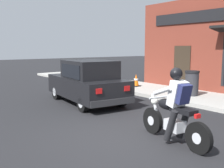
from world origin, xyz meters
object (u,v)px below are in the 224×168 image
trash_bin (192,83)px  motorcycle_with_rider (174,112)px  car_hatchback (87,82)px  traffic_cone (136,80)px

trash_bin → motorcycle_with_rider: bearing=-149.3°
car_hatchback → traffic_cone: bearing=18.7°
motorcycle_with_rider → car_hatchback: bearing=80.3°
car_hatchback → trash_bin: bearing=-27.6°
motorcycle_with_rider → car_hatchback: 4.62m
car_hatchback → trash_bin: (3.66, -1.91, -0.13)m
trash_bin → traffic_cone: size_ratio=1.63×
motorcycle_with_rider → traffic_cone: 7.27m
traffic_cone → trash_bin: bearing=-89.5°
car_hatchback → trash_bin: 4.13m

